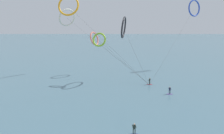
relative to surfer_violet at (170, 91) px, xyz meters
The scene contains 10 objects.
sea_water 78.22m from the surfer_violet, 99.18° to the left, with size 400.00×200.00×0.08m, color slate.
surfer_violet is the anchor object (origin of this frame).
surfer_navy 18.64m from the surfer_violet, 119.85° to the right, with size 1.40×0.62×1.70m.
surfer_crimson 7.43m from the surfer_violet, 115.03° to the left, with size 1.40×0.73×1.70m.
kite_cobalt 35.58m from the surfer_violet, 62.80° to the left, with size 19.64×22.20×21.84m.
kite_coral 26.76m from the surfer_violet, 134.11° to the left, with size 15.89×13.45×12.28m.
kite_charcoal 19.64m from the surfer_violet, 129.57° to the left, with size 7.37×7.54×16.49m.
kite_ivory 36.34m from the surfer_violet, 140.98° to the left, with size 25.11×16.49×18.79m.
kite_lime 20.67m from the surfer_violet, 149.16° to the left, with size 14.30×3.80×12.61m.
kite_amber 27.25m from the surfer_violet, behind, with size 19.91×8.18×20.47m.
Camera 1 is at (0.10, -12.24, 16.02)m, focal length 33.87 mm.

